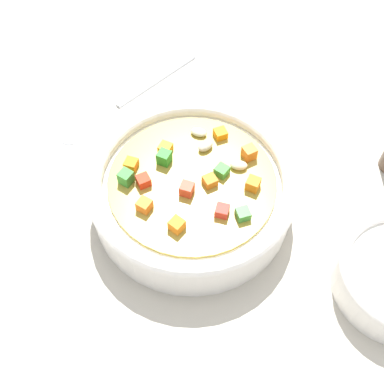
% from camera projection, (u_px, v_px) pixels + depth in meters
% --- Properties ---
extents(ground_plane, '(1.40, 1.40, 0.02)m').
position_uv_depth(ground_plane, '(192.00, 210.00, 0.51)').
color(ground_plane, '#BAB2A0').
extents(soup_bowl_main, '(0.21, 0.21, 0.06)m').
position_uv_depth(soup_bowl_main, '(192.00, 190.00, 0.48)').
color(soup_bowl_main, white).
rests_on(soup_bowl_main, ground_plane).
extents(spoon, '(0.22, 0.05, 0.01)m').
position_uv_depth(spoon, '(127.00, 98.00, 0.59)').
color(spoon, silver).
rests_on(spoon, ground_plane).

